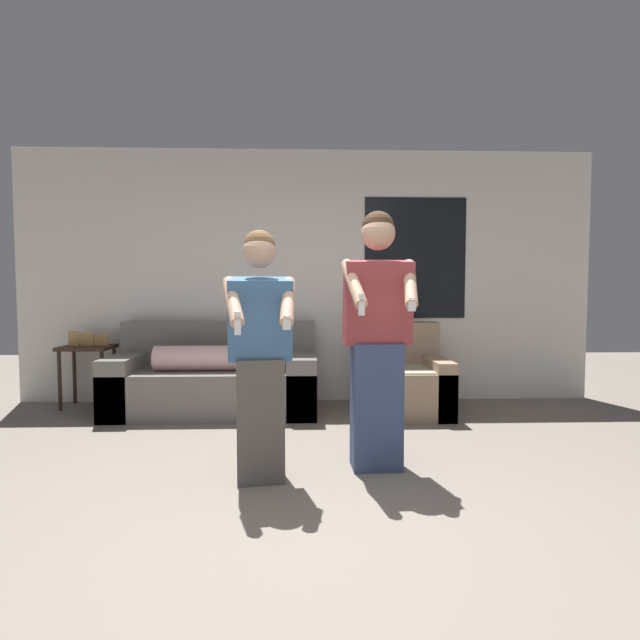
{
  "coord_description": "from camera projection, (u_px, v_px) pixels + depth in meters",
  "views": [
    {
      "loc": [
        -0.06,
        -2.41,
        1.2
      ],
      "look_at": [
        0.06,
        0.79,
        1.01
      ],
      "focal_mm": 28.0,
      "sensor_mm": 36.0,
      "label": 1
    }
  ],
  "objects": [
    {
      "name": "person_right",
      "position": [
        377.0,
        339.0,
        3.31
      ],
      "size": [
        0.5,
        0.49,
        1.72
      ],
      "color": "#384770",
      "rests_on": "ground_plane"
    },
    {
      "name": "ground_plane",
      "position": [
        314.0,
        531.0,
        2.48
      ],
      "size": [
        14.0,
        14.0,
        0.0
      ],
      "primitive_type": "plane",
      "color": "slate"
    },
    {
      "name": "side_table",
      "position": [
        87.0,
        355.0,
        5.11
      ],
      "size": [
        0.5,
        0.4,
        0.79
      ],
      "color": "#332319",
      "rests_on": "ground_plane"
    },
    {
      "name": "wall_back",
      "position": [
        310.0,
        276.0,
        5.41
      ],
      "size": [
        6.18,
        0.07,
        2.7
      ],
      "color": "silver",
      "rests_on": "ground_plane"
    },
    {
      "name": "couch",
      "position": [
        216.0,
        380.0,
        4.95
      ],
      "size": [
        1.99,
        0.91,
        0.88
      ],
      "color": "slate",
      "rests_on": "ground_plane"
    },
    {
      "name": "armchair",
      "position": [
        402.0,
        382.0,
        4.89
      ],
      "size": [
        0.84,
        0.82,
        0.87
      ],
      "color": "#937A60",
      "rests_on": "ground_plane"
    },
    {
      "name": "person_left",
      "position": [
        260.0,
        356.0,
        3.1
      ],
      "size": [
        0.45,
        0.52,
        1.57
      ],
      "color": "#56514C",
      "rests_on": "ground_plane"
    }
  ]
}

